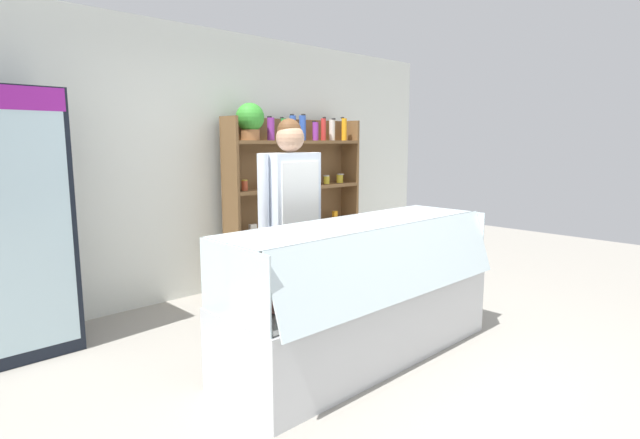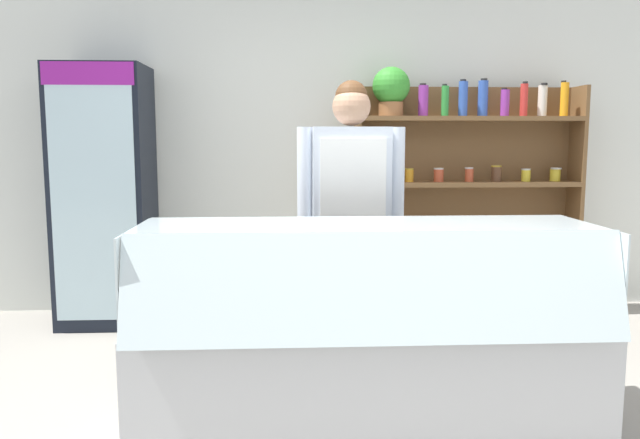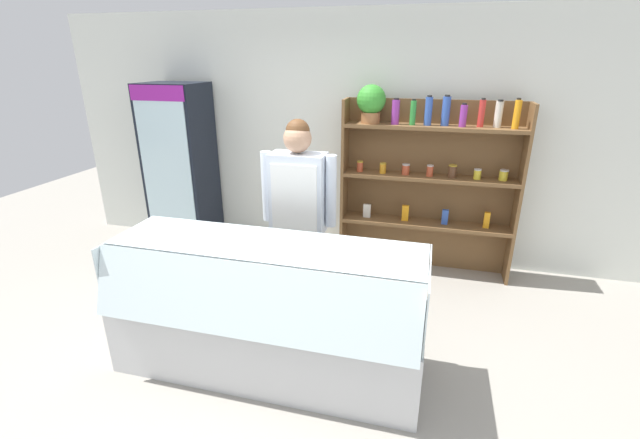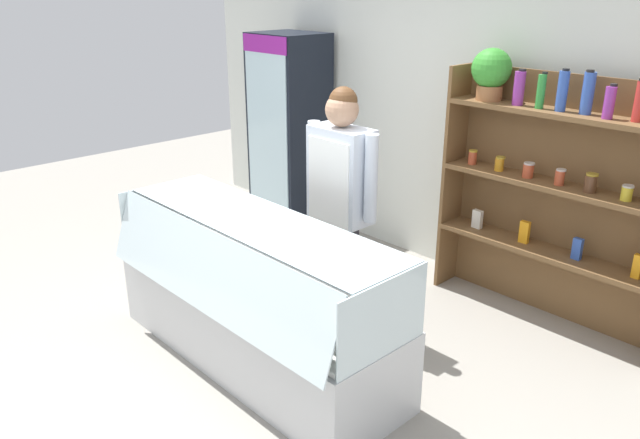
% 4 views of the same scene
% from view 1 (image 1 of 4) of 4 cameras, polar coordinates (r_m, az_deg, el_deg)
% --- Properties ---
extents(ground_plane, '(12.00, 12.00, 0.00)m').
position_cam_1_polar(ground_plane, '(3.92, 5.81, -14.86)').
color(ground_plane, gray).
extents(back_wall, '(6.80, 0.10, 2.70)m').
position_cam_1_polar(back_wall, '(5.33, -12.80, 6.24)').
color(back_wall, silver).
rests_on(back_wall, ground).
extents(drinks_fridge, '(0.68, 0.58, 1.96)m').
position_cam_1_polar(drinks_fridge, '(4.28, -31.47, -0.45)').
color(drinks_fridge, black).
rests_on(drinks_fridge, ground).
extents(shelving_unit, '(1.79, 0.30, 1.97)m').
position_cam_1_polar(shelving_unit, '(5.62, -3.66, 4.30)').
color(shelving_unit, brown).
rests_on(shelving_unit, ground).
extents(deli_display_case, '(2.24, 0.79, 1.01)m').
position_cam_1_polar(deli_display_case, '(3.74, 4.80, -10.94)').
color(deli_display_case, silver).
rests_on(deli_display_case, ground).
extents(shop_clerk, '(0.65, 0.25, 1.76)m').
position_cam_1_polar(shop_clerk, '(4.12, -3.33, 1.62)').
color(shop_clerk, '#2D2D38').
rests_on(shop_clerk, ground).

